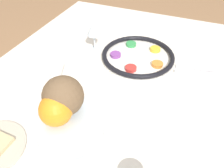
{
  "coord_description": "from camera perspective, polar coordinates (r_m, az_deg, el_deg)",
  "views": [
    {
      "loc": [
        0.57,
        0.24,
        1.26
      ],
      "look_at": [
        0.04,
        0.02,
        0.75
      ],
      "focal_mm": 35.0,
      "sensor_mm": 36.0,
      "label": 1
    }
  ],
  "objects": [
    {
      "name": "dining_table",
      "position": [
        1.1,
        -0.48,
        -14.1
      ],
      "size": [
        1.39,
        1.03,
        0.71
      ],
      "color": "silver",
      "rests_on": "ground_plane"
    },
    {
      "name": "coconut",
      "position": [
        0.58,
        -12.63,
        -3.1
      ],
      "size": [
        0.11,
        0.11,
        0.11
      ],
      "color": "brown",
      "rests_on": "fruit_stand"
    },
    {
      "name": "fork_left",
      "position": [
        0.96,
        21.11,
        3.77
      ],
      "size": [
        0.05,
        0.17,
        0.01
      ],
      "color": "silver",
      "rests_on": "dining_table"
    },
    {
      "name": "seder_plate",
      "position": [
        0.96,
        6.77,
        7.26
      ],
      "size": [
        0.31,
        0.31,
        0.03
      ],
      "color": "silver",
      "rests_on": "dining_table"
    },
    {
      "name": "wine_glass",
      "position": [
        0.98,
        -4.77,
        14.05
      ],
      "size": [
        0.06,
        0.06,
        0.14
      ],
      "color": "silver",
      "rests_on": "dining_table"
    },
    {
      "name": "fork_right",
      "position": [
        0.94,
        20.92,
        2.74
      ],
      "size": [
        0.06,
        0.17,
        0.01
      ],
      "color": "silver",
      "rests_on": "dining_table"
    },
    {
      "name": "fruit_stand",
      "position": [
        0.61,
        -10.77,
        -10.74
      ],
      "size": [
        0.19,
        0.19,
        0.1
      ],
      "color": "silver",
      "rests_on": "dining_table"
    },
    {
      "name": "napkin_roll",
      "position": [
        0.87,
        -14.44,
        2.22
      ],
      "size": [
        0.16,
        0.09,
        0.04
      ],
      "color": "white",
      "rests_on": "dining_table"
    },
    {
      "name": "orange_fruit",
      "position": [
        0.56,
        -14.45,
        -6.53
      ],
      "size": [
        0.09,
        0.09,
        0.09
      ],
      "color": "orange",
      "rests_on": "fruit_stand"
    }
  ]
}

